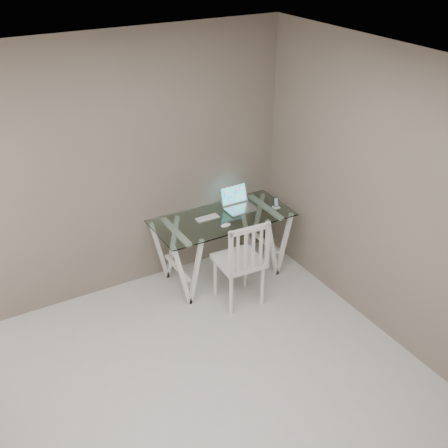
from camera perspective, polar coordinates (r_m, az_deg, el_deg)
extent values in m
plane|color=#BBB9B3|center=(4.75, -0.82, -20.04)|extent=(4.50, 4.50, 0.00)
cube|color=white|center=(3.23, -1.17, 13.06)|extent=(4.00, 4.50, 0.02)
cube|color=#706358|center=(5.66, -12.12, 5.09)|extent=(4.00, 0.02, 2.70)
cube|color=#706358|center=(4.96, 19.68, 0.41)|extent=(0.02, 4.50, 2.70)
cube|color=silver|center=(5.98, -0.18, 0.64)|extent=(1.50, 0.70, 0.01)
cube|color=white|center=(5.96, -4.79, -3.81)|extent=(0.24, 0.62, 0.72)
cube|color=white|center=(6.42, 4.09, -1.15)|extent=(0.24, 0.62, 0.72)
cube|color=white|center=(5.73, 1.53, -3.74)|extent=(0.47, 0.47, 0.04)
cylinder|color=white|center=(5.68, 0.73, -7.22)|extent=(0.04, 0.04, 0.46)
cylinder|color=white|center=(5.82, 3.93, -6.25)|extent=(0.04, 0.04, 0.46)
cylinder|color=white|center=(5.94, -0.89, -5.36)|extent=(0.04, 0.04, 0.46)
cylinder|color=white|center=(6.08, 2.20, -4.48)|extent=(0.04, 0.04, 0.46)
cube|color=white|center=(5.45, 2.59, -2.59)|extent=(0.45, 0.06, 0.50)
cube|color=silver|center=(6.13, 1.69, 1.54)|extent=(0.33, 0.23, 0.01)
cube|color=#19D899|center=(6.19, 0.99, 3.02)|extent=(0.33, 0.08, 0.22)
cube|color=silver|center=(5.96, -1.72, 0.61)|extent=(0.27, 0.12, 0.01)
ellipsoid|color=white|center=(5.79, 0.18, -0.12)|extent=(0.11, 0.07, 0.04)
cube|color=white|center=(6.19, 5.32, 1.71)|extent=(0.06, 0.06, 0.01)
cube|color=black|center=(6.17, 5.30, 2.24)|extent=(0.05, 0.03, 0.11)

